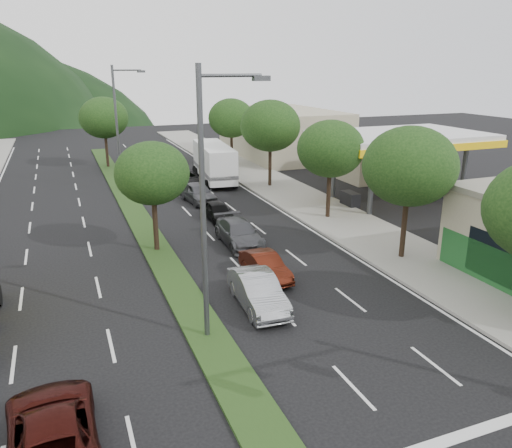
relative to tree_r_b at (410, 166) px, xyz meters
name	(u,v)px	position (x,y,z in m)	size (l,w,h in m)	color
sidewalk_right	(301,199)	(0.50, 13.00, -4.96)	(5.00, 90.00, 0.15)	gray
median	(131,206)	(-12.00, 16.00, -4.98)	(1.60, 56.00, 0.12)	#223E16
gas_canopy	(400,141)	(7.00, 10.00, -0.39)	(12.20, 8.20, 5.25)	silver
bldg_right_far	(282,133)	(7.50, 32.00, -2.44)	(10.00, 16.00, 5.20)	#B9B393
tree_r_b	(410,166)	(0.00, 0.00, 0.00)	(4.80, 4.80, 6.94)	black
tree_r_c	(331,149)	(0.00, 8.00, -0.29)	(4.40, 4.40, 6.48)	black
tree_r_d	(270,126)	(0.00, 18.00, 0.14)	(5.00, 5.00, 7.17)	black
tree_r_e	(231,118)	(0.00, 28.00, -0.14)	(4.60, 4.60, 6.71)	black
tree_med_near	(152,173)	(-12.00, 6.00, -0.61)	(4.00, 4.00, 6.02)	black
tree_med_far	(104,118)	(-12.00, 32.00, -0.03)	(4.80, 4.80, 6.94)	black
streetlight_near	(208,195)	(-11.79, -4.00, 0.55)	(2.60, 0.25, 10.00)	#47494C
streetlight_mid	(119,123)	(-11.79, 21.00, 0.55)	(2.60, 0.25, 10.00)	#47494C
sedan_silver	(258,291)	(-9.26, -2.38, -4.31)	(1.55, 4.43, 1.46)	#9A9CA1
suv_maroon	(53,432)	(-17.47, -8.31, -4.34)	(2.33, 5.05, 1.40)	black
car_queue_a	(218,211)	(-7.05, 10.34, -4.41)	(1.48, 3.67, 1.25)	black
car_queue_b	(239,233)	(-7.35, 5.34, -4.34)	(1.94, 4.78, 1.39)	#454549
car_queue_c	(265,266)	(-7.78, 0.34, -4.42)	(1.30, 3.72, 1.23)	#45150B
car_queue_d	(186,180)	(-6.74, 20.34, -4.33)	(2.36, 5.11, 1.42)	black
car_queue_e	(198,193)	(-7.04, 15.34, -4.29)	(1.76, 4.37, 1.49)	#49494D
car_queue_f	(168,159)	(-6.02, 31.14, -4.40)	(1.78, 4.38, 1.27)	black
motorhome	(214,162)	(-3.77, 21.88, -3.30)	(3.44, 8.73, 3.27)	silver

